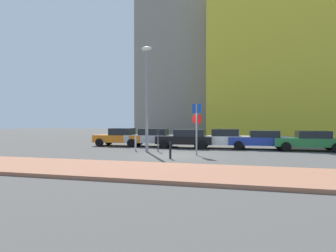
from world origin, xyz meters
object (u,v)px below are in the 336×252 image
(parked_car_black, at_px, (186,138))
(parking_sign_post, at_px, (197,123))
(street_lamp, at_px, (147,90))
(traffic_bollard_mid, at_px, (170,150))
(parked_car_green, at_px, (309,140))
(parked_car_white, at_px, (221,138))
(parking_meter, at_px, (158,138))
(parked_car_blue, at_px, (260,139))
(parked_car_silver, at_px, (151,137))
(parked_car_orange, at_px, (120,137))
(traffic_bollard_near, at_px, (136,144))

(parked_car_black, distance_m, parking_sign_post, 4.95)
(street_lamp, height_order, traffic_bollard_mid, street_lamp)
(parked_car_black, xyz_separation_m, parked_car_green, (8.60, 0.03, -0.03))
(parked_car_white, distance_m, parking_meter, 5.28)
(parked_car_blue, relative_size, parking_sign_post, 1.44)
(traffic_bollard_mid, bearing_deg, parked_car_blue, 53.82)
(parked_car_silver, bearing_deg, parked_car_blue, -1.47)
(parked_car_black, relative_size, parking_meter, 2.87)
(parking_meter, bearing_deg, traffic_bollard_mid, -62.93)
(parked_car_black, height_order, parked_car_green, parked_car_black)
(parked_car_silver, bearing_deg, street_lamp, -76.23)
(parked_car_silver, height_order, parked_car_black, parked_car_silver)
(parked_car_black, distance_m, parking_meter, 3.46)
(parking_sign_post, bearing_deg, parked_car_orange, 144.97)
(parking_sign_post, distance_m, parking_meter, 3.27)
(parked_car_orange, distance_m, street_lamp, 6.29)
(parked_car_orange, bearing_deg, traffic_bollard_mid, -49.02)
(parking_meter, bearing_deg, street_lamp, -163.16)
(parked_car_silver, xyz_separation_m, parked_car_green, (11.58, -0.53, -0.04))
(parked_car_silver, relative_size, parked_car_green, 0.91)
(street_lamp, bearing_deg, traffic_bollard_mid, -52.08)
(parked_car_green, relative_size, parking_sign_post, 1.46)
(parked_car_silver, bearing_deg, parked_car_green, -2.64)
(parked_car_black, xyz_separation_m, parked_car_white, (2.60, 0.37, 0.00))
(parked_car_silver, height_order, parked_car_white, parked_car_white)
(parked_car_orange, relative_size, traffic_bollard_near, 4.18)
(parking_meter, bearing_deg, parked_car_blue, 27.95)
(parking_sign_post, bearing_deg, parked_car_green, 32.92)
(parked_car_white, bearing_deg, traffic_bollard_mid, -107.80)
(parked_car_orange, bearing_deg, parked_car_silver, 2.25)
(parked_car_orange, relative_size, parked_car_white, 0.93)
(parked_car_white, bearing_deg, parked_car_green, -3.27)
(parked_car_black, bearing_deg, parked_car_blue, 3.67)
(parked_car_green, bearing_deg, parked_car_black, -179.82)
(parked_car_blue, relative_size, street_lamp, 0.64)
(parked_car_blue, xyz_separation_m, street_lamp, (-7.40, -3.76, 3.40))
(street_lamp, xyz_separation_m, traffic_bollard_near, (-0.91, 0.30, -3.62))
(parked_car_silver, relative_size, parking_sign_post, 1.32)
(parked_car_white, height_order, parked_car_blue, parked_car_white)
(parked_car_green, bearing_deg, parked_car_silver, 177.36)
(parked_car_white, xyz_separation_m, traffic_bollard_mid, (-2.20, -6.86, -0.30))
(parked_car_blue, distance_m, parked_car_green, 3.22)
(parked_car_orange, height_order, traffic_bollard_mid, parked_car_orange)
(parked_car_blue, bearing_deg, street_lamp, -153.04)
(parked_car_orange, distance_m, parked_car_silver, 2.67)
(parked_car_green, height_order, parking_sign_post, parking_sign_post)
(parked_car_orange, height_order, parked_car_black, parked_car_orange)
(traffic_bollard_near, bearing_deg, street_lamp, -17.93)
(parked_car_green, distance_m, traffic_bollard_near, 11.94)
(parked_car_white, height_order, traffic_bollard_mid, parked_car_white)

